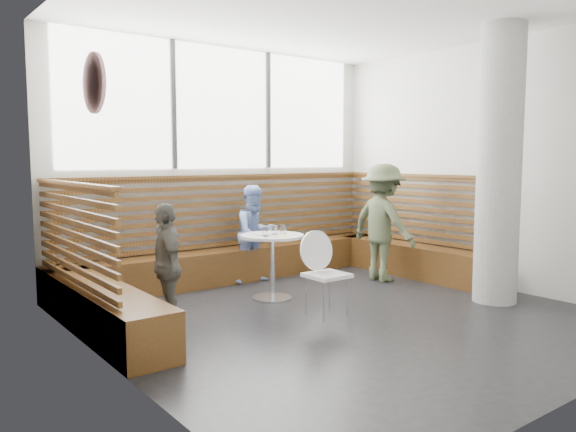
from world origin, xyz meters
TOP-DOWN VIEW (x-y plane):
  - room at (0.00, 0.00)m, footprint 5.00×5.00m
  - booth at (0.00, 1.77)m, footprint 5.00×2.50m
  - concrete_column at (1.85, -0.60)m, footprint 0.50×0.50m
  - wall_art at (-2.46, 0.40)m, footprint 0.03×0.50m
  - cafe_table at (-0.18, 1.08)m, footprint 0.76×0.76m
  - cafe_chair at (-0.14, 0.20)m, footprint 0.43×0.42m
  - adult_man at (1.65, 1.00)m, footprint 0.60×1.04m
  - child_back at (0.19, 1.98)m, footprint 0.64×0.50m
  - child_left at (-1.66, 0.81)m, footprint 0.48×0.78m
  - plate_near at (-0.26, 1.14)m, footprint 0.22×0.22m
  - plate_far at (-0.13, 1.20)m, footprint 0.22×0.22m
  - glass_left at (-0.33, 1.01)m, footprint 0.07×0.07m
  - glass_mid at (-0.15, 1.07)m, footprint 0.07×0.07m
  - glass_right at (-0.03, 1.07)m, footprint 0.08×0.08m
  - menu_card at (-0.13, 0.93)m, footprint 0.26×0.23m

SIDE VIEW (x-z plane):
  - booth at x=0.00m, z-range -0.31..1.13m
  - cafe_chair at x=-0.14m, z-range 0.08..0.98m
  - cafe_table at x=-0.18m, z-range 0.17..0.95m
  - child_left at x=-1.66m, z-range 0.00..1.25m
  - child_back at x=0.19m, z-range 0.00..1.32m
  - menu_card at x=-0.13m, z-range 0.78..0.79m
  - plate_far at x=-0.13m, z-range 0.78..0.80m
  - plate_near at x=-0.26m, z-range 0.78..0.80m
  - adult_man at x=1.65m, z-range 0.00..1.61m
  - glass_left at x=-0.33m, z-range 0.78..0.88m
  - glass_mid at x=-0.15m, z-range 0.78..0.89m
  - glass_right at x=-0.03m, z-range 0.78..0.90m
  - concrete_column at x=1.85m, z-range 0.00..3.20m
  - room at x=0.00m, z-range 0.00..3.20m
  - wall_art at x=-2.46m, z-range 2.05..2.55m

